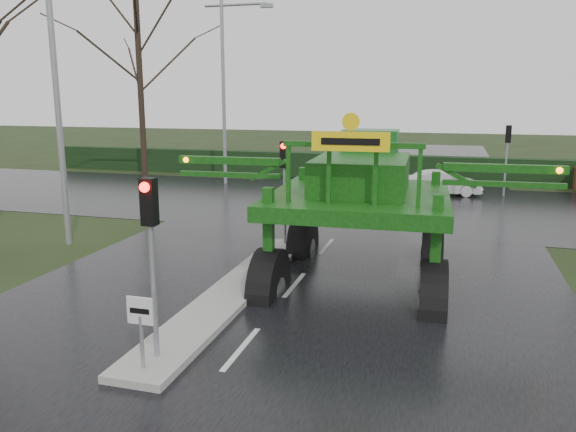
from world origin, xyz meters
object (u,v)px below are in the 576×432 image
(traffic_signal_far, at_px, (508,144))
(street_light_left_near, at_px, (62,62))
(traffic_signal_mid, at_px, (285,170))
(white_sedan, at_px, (441,195))
(street_light_left_far, at_px, (228,76))
(traffic_signal_near, at_px, (150,230))
(keep_left_sign, at_px, (141,321))
(crop_sprayer, at_px, (271,187))

(traffic_signal_far, bearing_deg, street_light_left_near, 43.63)
(traffic_signal_mid, distance_m, white_sedan, 13.05)
(street_light_left_near, height_order, street_light_left_far, same)
(traffic_signal_near, height_order, traffic_signal_far, same)
(keep_left_sign, bearing_deg, crop_sprayer, 81.22)
(traffic_signal_near, relative_size, traffic_signal_mid, 1.00)
(traffic_signal_near, distance_m, traffic_signal_mid, 8.50)
(keep_left_sign, height_order, traffic_signal_mid, traffic_signal_mid)
(traffic_signal_near, relative_size, traffic_signal_far, 1.00)
(traffic_signal_near, relative_size, white_sedan, 0.94)
(keep_left_sign, xyz_separation_m, traffic_signal_far, (7.80, 21.51, 1.53))
(keep_left_sign, xyz_separation_m, white_sedan, (4.80, 20.85, -1.06))
(keep_left_sign, xyz_separation_m, traffic_signal_mid, (0.00, 8.99, 1.53))
(street_light_left_far, relative_size, crop_sprayer, 0.98)
(street_light_left_far, relative_size, white_sedan, 2.67)
(white_sedan, bearing_deg, keep_left_sign, 155.01)
(traffic_signal_far, xyz_separation_m, crop_sprayer, (-7.01, -16.40, 0.10))
(traffic_signal_mid, relative_size, traffic_signal_far, 1.00)
(traffic_signal_near, xyz_separation_m, street_light_left_far, (-6.89, 21.01, 3.40))
(keep_left_sign, distance_m, street_light_left_far, 23.11)
(traffic_signal_near, xyz_separation_m, traffic_signal_mid, (0.00, 8.50, 0.00))
(traffic_signal_mid, bearing_deg, traffic_signal_far, 58.07)
(keep_left_sign, bearing_deg, white_sedan, 77.03)
(keep_left_sign, xyz_separation_m, street_light_left_far, (-6.89, 21.50, 4.93))
(traffic_signal_mid, distance_m, traffic_signal_far, 14.75)
(keep_left_sign, height_order, street_light_left_far, street_light_left_far)
(street_light_left_near, xyz_separation_m, crop_sprayer, (7.68, -2.39, -3.30))
(crop_sprayer, bearing_deg, street_light_left_far, 112.93)
(traffic_signal_far, bearing_deg, white_sedan, 12.38)
(traffic_signal_far, height_order, crop_sprayer, crop_sprayer)
(keep_left_sign, distance_m, traffic_signal_far, 22.93)
(traffic_signal_mid, height_order, white_sedan, traffic_signal_mid)
(crop_sprayer, height_order, white_sedan, crop_sprayer)
(white_sedan, bearing_deg, street_light_left_near, 126.76)
(traffic_signal_mid, relative_size, street_light_left_far, 0.35)
(street_light_left_far, distance_m, crop_sprayer, 18.40)
(traffic_signal_far, relative_size, crop_sprayer, 0.35)
(white_sedan, bearing_deg, crop_sprayer, 153.68)
(street_light_left_far, bearing_deg, street_light_left_near, -90.00)
(traffic_signal_mid, xyz_separation_m, traffic_signal_far, (7.80, 12.52, 0.00))
(traffic_signal_mid, bearing_deg, crop_sprayer, -78.49)
(traffic_signal_near, height_order, street_light_left_near, street_light_left_near)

